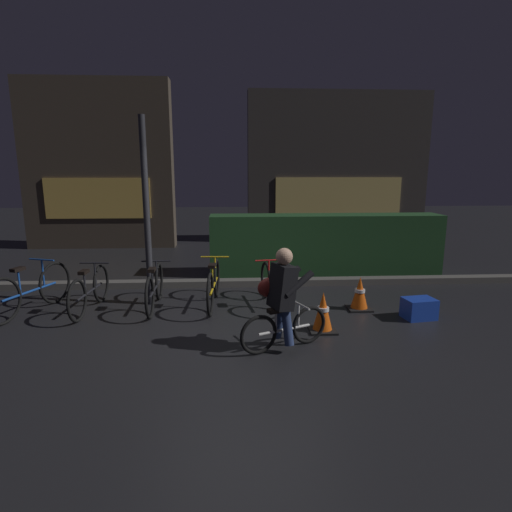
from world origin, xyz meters
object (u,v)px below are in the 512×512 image
object	(u,v)px
parked_bike_right_mid	(272,286)
blue_crate	(419,308)
street_post	(147,213)
parked_bike_center_left	(155,288)
parked_bike_center_right	(214,285)
parked_bike_leftmost	(30,290)
traffic_cone_near	(323,313)
cyclist	(282,299)
traffic_cone_far	(360,294)
parked_bike_left_mid	(90,290)

from	to	relation	value
parked_bike_right_mid	blue_crate	bearing A→B (deg)	-118.61
street_post	parked_bike_center_left	xyz separation A→B (m)	(0.11, -0.21, -1.15)
parked_bike_center_left	parked_bike_center_right	bearing A→B (deg)	-86.90
parked_bike_leftmost	parked_bike_right_mid	size ratio (longest dim) A/B	1.09
parked_bike_leftmost	traffic_cone_near	xyz separation A→B (m)	(4.26, -0.96, -0.10)
traffic_cone_near	cyclist	bearing A→B (deg)	-140.07
parked_bike_leftmost	traffic_cone_far	xyz separation A→B (m)	(5.02, -0.11, -0.10)
parked_bike_left_mid	traffic_cone_near	xyz separation A→B (m)	(3.39, -1.01, -0.07)
parked_bike_center_left	cyclist	size ratio (longest dim) A/B	1.24
parked_bike_center_left	parked_bike_right_mid	world-z (taller)	parked_bike_center_left
parked_bike_center_right	cyclist	size ratio (longest dim) A/B	1.31
street_post	parked_bike_center_left	bearing A→B (deg)	-63.10
parked_bike_left_mid	parked_bike_center_right	world-z (taller)	parked_bike_center_right
parked_bike_center_right	parked_bike_right_mid	bearing A→B (deg)	-88.12
parked_bike_left_mid	parked_bike_center_left	world-z (taller)	parked_bike_center_left
parked_bike_right_mid	traffic_cone_near	distance (m)	1.27
traffic_cone_far	parked_bike_leftmost	bearing A→B (deg)	178.71
parked_bike_leftmost	parked_bike_center_right	size ratio (longest dim) A/B	1.00
parked_bike_right_mid	traffic_cone_far	distance (m)	1.37
parked_bike_center_left	cyclist	bearing A→B (deg)	-133.17
parked_bike_right_mid	cyclist	distance (m)	1.69
street_post	parked_bike_center_right	size ratio (longest dim) A/B	1.80
parked_bike_center_right	traffic_cone_far	world-z (taller)	parked_bike_center_right
traffic_cone_near	blue_crate	bearing A→B (deg)	14.80
traffic_cone_far	cyclist	world-z (taller)	cyclist
parked_bike_center_left	traffic_cone_far	size ratio (longest dim) A/B	2.96
traffic_cone_near	blue_crate	xyz separation A→B (m)	(1.51, 0.40, -0.11)
street_post	traffic_cone_near	world-z (taller)	street_post
parked_bike_center_right	parked_bike_right_mid	world-z (taller)	parked_bike_center_right
street_post	blue_crate	distance (m)	4.35
traffic_cone_far	cyclist	bearing A→B (deg)	-135.38
parked_bike_center_left	traffic_cone_far	xyz separation A→B (m)	(3.19, -0.24, -0.08)
street_post	traffic_cone_near	size ratio (longest dim) A/B	5.45
parked_bike_left_mid	traffic_cone_far	world-z (taller)	parked_bike_left_mid
street_post	traffic_cone_near	bearing A→B (deg)	-27.17
parked_bike_leftmost	cyclist	xyz separation A→B (m)	(3.64, -1.48, 0.27)
parked_bike_center_left	parked_bike_center_right	world-z (taller)	parked_bike_center_right
parked_bike_leftmost	cyclist	size ratio (longest dim) A/B	1.31
parked_bike_center_right	traffic_cone_far	bearing A→B (deg)	-94.55
cyclist	parked_bike_left_mid	bearing A→B (deg)	127.56
parked_bike_right_mid	parked_bike_center_right	bearing A→B (deg)	79.41
street_post	blue_crate	size ratio (longest dim) A/B	6.70
parked_bike_center_right	parked_bike_right_mid	distance (m)	0.94
parked_bike_center_left	parked_bike_center_right	distance (m)	0.92
traffic_cone_near	traffic_cone_far	world-z (taller)	traffic_cone_near
parked_bike_left_mid	traffic_cone_near	size ratio (longest dim) A/B	2.86
traffic_cone_near	blue_crate	size ratio (longest dim) A/B	1.23
parked_bike_left_mid	parked_bike_leftmost	bearing A→B (deg)	96.37
parked_bike_leftmost	parked_bike_center_right	bearing A→B (deg)	-67.08
parked_bike_right_mid	traffic_cone_far	world-z (taller)	parked_bike_right_mid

